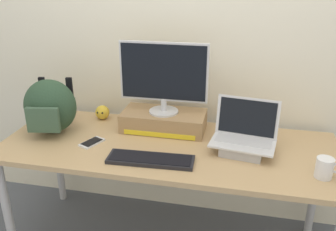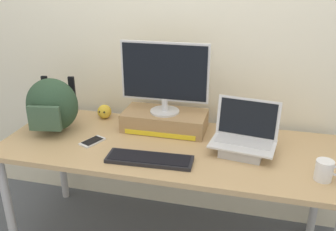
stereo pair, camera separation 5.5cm
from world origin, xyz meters
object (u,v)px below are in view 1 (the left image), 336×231
at_px(toner_box_yellow, 164,121).
at_px(open_laptop, 243,141).
at_px(external_keyboard, 151,159).
at_px(messenger_backpack, 50,106).
at_px(coffee_mug, 325,168).
at_px(desktop_monitor, 163,76).
at_px(plush_toy, 102,112).
at_px(cell_phone, 92,143).

height_order(toner_box_yellow, open_laptop, open_laptop).
bearing_deg(open_laptop, external_keyboard, -146.51).
relative_size(open_laptop, messenger_backpack, 1.06).
distance_m(toner_box_yellow, messenger_backpack, 0.69).
bearing_deg(coffee_mug, toner_box_yellow, 157.00).
distance_m(toner_box_yellow, coffee_mug, 0.95).
relative_size(open_laptop, coffee_mug, 2.94).
bearing_deg(coffee_mug, desktop_monitor, 157.07).
bearing_deg(toner_box_yellow, plush_toy, 170.38).
xyz_separation_m(toner_box_yellow, messenger_backpack, (-0.66, -0.18, 0.11)).
height_order(toner_box_yellow, cell_phone, toner_box_yellow).
relative_size(external_keyboard, plush_toy, 4.98).
xyz_separation_m(coffee_mug, cell_phone, (-1.24, 0.09, -0.05)).
height_order(external_keyboard, cell_phone, external_keyboard).
bearing_deg(desktop_monitor, plush_toy, 169.33).
bearing_deg(messenger_backpack, desktop_monitor, 5.27).
relative_size(toner_box_yellow, external_keyboard, 1.11).
bearing_deg(desktop_monitor, cell_phone, -143.29).
bearing_deg(coffee_mug, cell_phone, 175.64).
distance_m(open_laptop, plush_toy, 0.95).
bearing_deg(plush_toy, external_keyboard, -46.31).
distance_m(external_keyboard, messenger_backpack, 0.73).
relative_size(desktop_monitor, coffee_mug, 4.20).
relative_size(desktop_monitor, open_laptop, 1.43).
bearing_deg(external_keyboard, cell_phone, 159.04).
height_order(open_laptop, external_keyboard, open_laptop).
distance_m(toner_box_yellow, plush_toy, 0.44).
xyz_separation_m(open_laptop, messenger_backpack, (-1.14, 0.01, 0.11)).
xyz_separation_m(coffee_mug, plush_toy, (-1.31, 0.45, -0.01)).
xyz_separation_m(toner_box_yellow, cell_phone, (-0.36, -0.28, -0.05)).
relative_size(desktop_monitor, plush_toy, 5.71).
height_order(desktop_monitor, open_laptop, desktop_monitor).
distance_m(desktop_monitor, external_keyboard, 0.52).
height_order(external_keyboard, messenger_backpack, messenger_backpack).
xyz_separation_m(desktop_monitor, open_laptop, (0.49, -0.18, -0.28)).
bearing_deg(cell_phone, toner_box_yellow, 61.28).
xyz_separation_m(toner_box_yellow, plush_toy, (-0.43, 0.07, -0.01)).
height_order(messenger_backpack, cell_phone, messenger_backpack).
distance_m(toner_box_yellow, desktop_monitor, 0.29).
bearing_deg(toner_box_yellow, coffee_mug, -23.00).
distance_m(cell_phone, plush_toy, 0.36).
bearing_deg(toner_box_yellow, cell_phone, -142.26).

